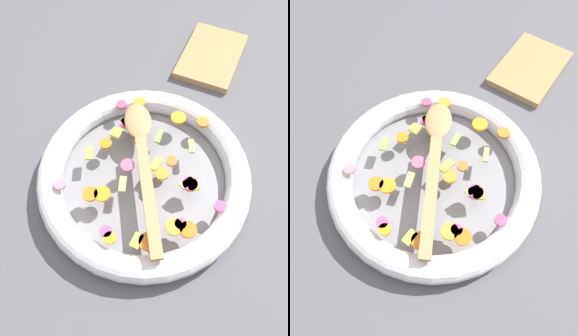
# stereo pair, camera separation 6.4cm
# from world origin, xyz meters

# --- Properties ---
(ground_plane) EXTENTS (4.00, 4.00, 0.00)m
(ground_plane) POSITION_xyz_m (0.00, 0.00, 0.00)
(ground_plane) COLOR #4C4C51
(skillet) EXTENTS (0.43, 0.43, 0.05)m
(skillet) POSITION_xyz_m (0.00, 0.00, 0.02)
(skillet) COLOR slate
(skillet) RESTS_ON ground_plane
(chopped_vegetables) EXTENTS (0.33, 0.32, 0.01)m
(chopped_vegetables) POSITION_xyz_m (0.01, 0.01, 0.05)
(chopped_vegetables) COLOR orange
(chopped_vegetables) RESTS_ON skillet
(wooden_spoon) EXTENTS (0.31, 0.20, 0.01)m
(wooden_spoon) POSITION_xyz_m (-0.02, -0.01, 0.06)
(wooden_spoon) COLOR #A87F51
(wooden_spoon) RESTS_ON chopped_vegetables
(cutting_board) EXTENTS (0.21, 0.14, 0.02)m
(cutting_board) POSITION_xyz_m (-0.40, 0.02, 0.01)
(cutting_board) COLOR #9E7547
(cutting_board) RESTS_ON ground_plane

